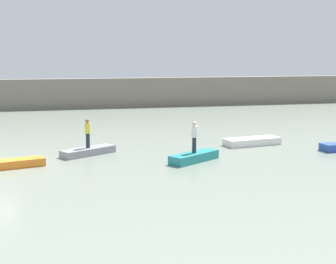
# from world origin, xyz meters

# --- Properties ---
(embankment_wall) EXTENTS (80.00, 1.20, 3.06)m
(embankment_wall) POSITION_xyz_m (0.00, 26.10, 1.53)
(embankment_wall) COLOR gray
(embankment_wall) RESTS_ON ground_plane
(rowboat_orange) EXTENTS (2.92, 1.59, 0.41)m
(rowboat_orange) POSITION_xyz_m (1.20, -0.13, 0.20)
(rowboat_orange) COLOR orange
(rowboat_orange) RESTS_ON ground_plane
(rowboat_grey) EXTENTS (3.23, 2.48, 0.40)m
(rowboat_grey) POSITION_xyz_m (4.93, 2.11, 0.20)
(rowboat_grey) COLOR gray
(rowboat_grey) RESTS_ON ground_plane
(rowboat_teal) EXTENTS (3.07, 2.47, 0.46)m
(rowboat_teal) POSITION_xyz_m (10.25, -0.87, 0.23)
(rowboat_teal) COLOR teal
(rowboat_teal) RESTS_ON ground_plane
(rowboat_white) EXTENTS (3.70, 1.80, 0.44)m
(rowboat_white) POSITION_xyz_m (15.05, 2.83, 0.22)
(rowboat_white) COLOR white
(rowboat_white) RESTS_ON ground_plane
(person_white_shirt) EXTENTS (0.32, 0.32, 1.66)m
(person_white_shirt) POSITION_xyz_m (10.25, -0.87, 1.39)
(person_white_shirt) COLOR #232838
(person_white_shirt) RESTS_ON rowboat_teal
(person_yellow_shirt) EXTENTS (0.32, 0.32, 1.65)m
(person_yellow_shirt) POSITION_xyz_m (4.93, 2.11, 1.32)
(person_yellow_shirt) COLOR #232838
(person_yellow_shirt) RESTS_ON rowboat_grey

